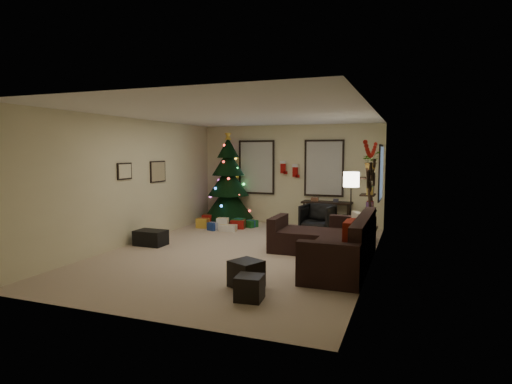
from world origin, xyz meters
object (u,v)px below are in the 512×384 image
(desk_chair, at_px, (318,218))
(christmas_tree, at_px, (228,184))
(desk, at_px, (327,205))
(sofa, at_px, (332,246))
(bookshelf, at_px, (370,206))

(desk_chair, bearing_deg, christmas_tree, 176.49)
(desk, distance_m, desk_chair, 0.71)
(sofa, bearing_deg, desk_chair, 107.64)
(sofa, height_order, desk_chair, sofa)
(christmas_tree, distance_m, bookshelf, 4.19)
(desk, bearing_deg, desk_chair, -98.77)
(christmas_tree, height_order, sofa, christmas_tree)
(desk_chair, bearing_deg, bookshelf, -21.29)
(sofa, xyz_separation_m, desk, (-0.74, 3.28, 0.32))
(sofa, relative_size, desk_chair, 4.09)
(christmas_tree, bearing_deg, bookshelf, -18.33)
(desk_chair, distance_m, bookshelf, 1.57)
(desk_chair, xyz_separation_m, bookshelf, (1.31, -0.75, 0.45))
(sofa, xyz_separation_m, desk_chair, (-0.84, 2.63, 0.06))
(sofa, height_order, desk, sofa)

